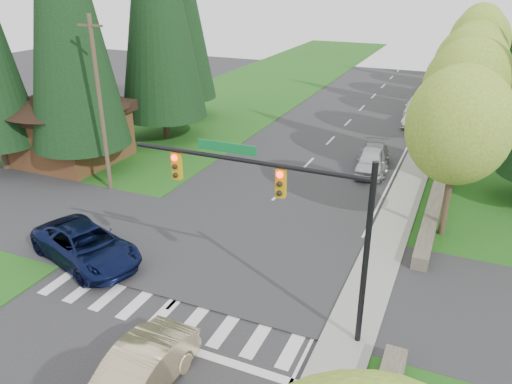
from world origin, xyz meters
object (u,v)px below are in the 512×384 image
Objects in this scene: sedan_champagne at (136,376)px; parked_car_c at (415,118)px; parked_car_b at (374,158)px; parked_car_e at (434,87)px; parked_car_d at (416,107)px; parked_car_a at (371,161)px; suv_navy at (86,245)px.

parked_car_c is at bearing 84.93° from sedan_champagne.
parked_car_b is 1.07× the size of parked_car_e.
parked_car_d reaches higher than parked_car_b.
sedan_champagne is 34.17m from parked_car_c.
parked_car_a is 1.08× the size of parked_car_c.
parked_car_d is (3.50, 37.28, 0.01)m from sedan_champagne.
sedan_champagne is 1.02× the size of parked_car_d.
parked_car_a is at bearing 84.38° from sedan_champagne.
suv_navy is 1.31× the size of parked_car_a.
parked_car_d is (10.26, 31.68, -0.00)m from suv_navy.
parked_car_b is at bearing 83.56° from parked_car_a.
parked_car_d is at bearing 78.72° from parked_car_b.
parked_car_b reaches higher than parked_car_c.
parked_car_c is (10.57, 28.35, -0.14)m from suv_navy.
sedan_champagne reaches higher than parked_car_c.
parked_car_e is (1.40, 25.75, -0.11)m from parked_car_a.
sedan_champagne is at bearing -111.21° from suv_navy.
parked_car_b is (0.00, 0.97, -0.06)m from parked_car_a.
parked_car_c is at bearing 78.12° from parked_car_a.
suv_navy is at bearing -109.79° from parked_car_d.
sedan_champagne is 1.18× the size of parked_car_c.
parked_car_a reaches higher than parked_car_b.
parked_car_b is 11.41m from parked_car_c.
parked_car_b is at bearing -100.98° from parked_car_e.
parked_car_c is 0.86× the size of parked_car_d.
parked_car_a is 0.93× the size of parked_car_b.
suv_navy is at bearing -126.83° from parked_car_a.
parked_car_d reaches higher than parked_car_e.
parked_car_e is at bearing 80.45° from parked_car_a.
parked_car_c is 3.35m from parked_car_d.
sedan_champagne is 37.45m from parked_car_d.
sedan_champagne is 47.55m from parked_car_e.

